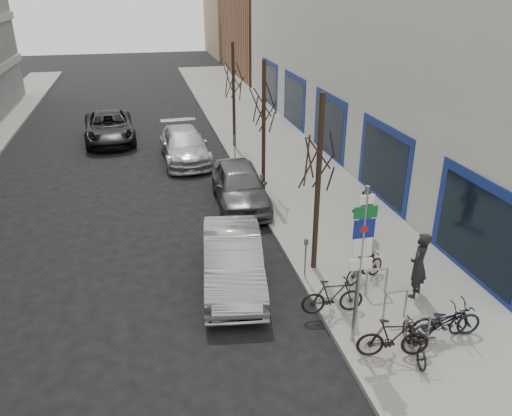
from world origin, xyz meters
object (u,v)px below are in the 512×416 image
meter_back (235,146)px  parked_car_mid (240,185)px  pedestrian_far (363,213)px  meter_front (306,254)px  tree_far (233,71)px  bike_near_right (393,337)px  lane_car (109,127)px  bike_rack (396,301)px  pedestrian_near (419,265)px  bike_near_left (415,338)px  parked_car_front (233,260)px  bike_mid_inner (333,296)px  tree_mid (264,96)px  bike_mid_curb (447,318)px  parked_car_back (184,145)px  meter_mid (261,186)px  bike_far_curb (441,322)px  bike_far_inner (365,267)px  highway_sign_pole (361,258)px  tree_near (320,143)px

meter_back → parked_car_mid: (-0.75, -4.98, -0.09)m
parked_car_mid → pedestrian_far: (3.53, -3.83, 0.16)m
meter_front → tree_far: bearing=88.1°
bike_near_right → lane_car: lane_car is taller
bike_rack → pedestrian_near: bearing=37.8°
bike_near_left → parked_car_front: size_ratio=0.32×
meter_back → bike_mid_inner: (0.15, -12.83, -0.25)m
tree_mid → bike_mid_curb: bearing=-78.8°
parked_car_back → meter_mid: bearing=-72.1°
pedestrian_far → lane_car: bearing=-46.3°
meter_back → parked_car_back: parked_car_back is taller
tree_mid → pedestrian_far: tree_mid is taller
tree_mid → bike_far_curb: 11.14m
bike_near_left → pedestrian_far: pedestrian_far is taller
bike_mid_inner → parked_car_mid: bearing=11.2°
pedestrian_far → tree_mid: bearing=-52.4°
bike_mid_inner → bike_far_curb: bike_mid_inner is taller
bike_near_left → parked_car_mid: (-2.19, 9.81, 0.21)m
pedestrian_near → bike_near_left: bearing=17.6°
bike_mid_inner → bike_far_inner: bike_mid_inner is taller
tree_far → bike_mid_inner: size_ratio=3.26×
highway_sign_pole → bike_rack: (1.40, 0.61, -1.80)m
tree_mid → bike_far_inner: bearing=-81.2°
meter_back → bike_near_left: bearing=-84.5°
lane_car → tree_far: bearing=-28.4°
highway_sign_pole → bike_mid_curb: size_ratio=2.35×
highway_sign_pole → bike_far_inner: highway_sign_pole is taller
bike_far_curb → bike_mid_inner: bearing=48.3°
highway_sign_pole → pedestrian_near: size_ratio=2.19×
pedestrian_near → bike_far_curb: bearing=35.6°
bike_near_left → bike_mid_inner: bearing=133.0°
tree_near → tree_far: (0.00, 13.00, 0.00)m
parked_car_mid → tree_near: bearing=-75.2°
bike_far_curb → parked_car_front: size_ratio=0.34×
meter_back → bike_mid_inner: bearing=-89.3°
parked_car_back → lane_car: 5.78m
tree_near → tree_far: same height
bike_near_right → parked_car_front: bearing=46.9°
bike_near_right → parked_car_back: size_ratio=0.32×
meter_back → parked_car_mid: size_ratio=0.26×
bike_far_curb → highway_sign_pole: bearing=73.4°
tree_near → bike_mid_curb: bearing=-62.0°
highway_sign_pole → bike_rack: bearing=23.6°
bike_mid_inner → bike_far_curb: 2.69m
bike_far_inner → parked_car_back: (-3.98, 12.69, 0.16)m
meter_front → bike_near_left: meter_front is taller
bike_mid_inner → bike_near_left: bearing=-142.2°
meter_mid → bike_far_inner: meter_mid is taller
highway_sign_pole → meter_back: (-0.25, 14.01, -1.54)m
meter_mid → bike_far_curb: size_ratio=0.78×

